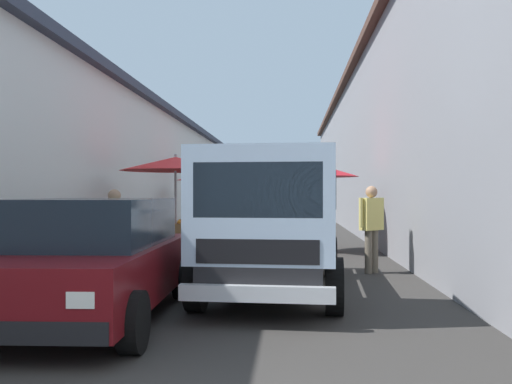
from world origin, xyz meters
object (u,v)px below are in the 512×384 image
Objects in this scene: delivery_truck at (270,228)px; vendor_by_crates at (114,229)px; hatchback_car at (92,258)px; vendor_in_shade at (371,223)px; fruit_stall_mid_lane at (216,180)px; fruit_stall_near_left at (315,187)px; fruit_stall_far_left at (177,176)px; parked_scooter at (146,250)px.

delivery_truck is 3.02m from vendor_by_crates.
vendor_by_crates is at bearing 62.34° from delivery_truck.
hatchback_car is 2.40m from delivery_truck.
fruit_stall_mid_lane is at bearing 25.57° from vendor_in_shade.
vendor_by_crates is at bearing 107.70° from vendor_in_shade.
fruit_stall_near_left reaches higher than vendor_in_shade.
vendor_in_shade is at bearing -120.10° from fruit_stall_far_left.
vendor_in_shade is (1.43, -4.49, 0.05)m from vendor_by_crates.
vendor_in_shade is (-8.82, -4.22, -1.03)m from fruit_stall_mid_lane.
fruit_stall_mid_lane is 1.05× the size of fruit_stall_far_left.
fruit_stall_mid_lane is at bearing -0.50° from fruit_stall_far_left.
fruit_stall_far_left reaches higher than hatchback_car.
parked_scooter is (3.70, 0.36, -0.29)m from hatchback_car.
fruit_stall_far_left is 1.14× the size of fruit_stall_near_left.
parked_scooter is (2.55, 2.44, -0.59)m from delivery_truck.
fruit_stall_mid_lane is at bearing 1.43° from hatchback_car.
delivery_truck is at bearing -136.24° from parked_scooter.
fruit_stall_far_left is at bearing 59.90° from vendor_in_shade.
delivery_truck is at bearing 147.39° from vendor_in_shade.
fruit_stall_far_left is at bearing 3.33° from hatchback_car.
fruit_stall_mid_lane reaches higher than vendor_by_crates.
hatchback_car is at bearing -174.51° from parked_scooter.
vendor_by_crates is (-4.99, 3.59, -0.76)m from fruit_stall_near_left.
fruit_stall_near_left is at bearing -35.73° from vendor_by_crates.
delivery_truck is at bearing -168.33° from fruit_stall_mid_lane.
vendor_in_shade is (2.84, -1.81, -0.08)m from delivery_truck.
fruit_stall_far_left is 4.05m from vendor_by_crates.
fruit_stall_near_left is 1.39× the size of parked_scooter.
hatchback_car is 2.39× the size of vendor_in_shade.
vendor_by_crates reaches higher than hatchback_car.
fruit_stall_far_left reaches higher than delivery_truck.
fruit_stall_mid_lane reaches higher than hatchback_car.
vendor_by_crates is (-10.25, 0.27, -1.08)m from fruit_stall_mid_lane.
hatchback_car is at bearing 158.31° from fruit_stall_near_left.
fruit_stall_mid_lane reaches higher than parked_scooter.
fruit_stall_mid_lane is at bearing 11.67° from delivery_truck.
fruit_stall_mid_lane is at bearing -1.51° from vendor_by_crates.
hatchback_car is 5.58m from vendor_in_shade.
hatchback_car is (-6.46, -0.38, -1.20)m from fruit_stall_far_left.
fruit_stall_far_left is 6.58m from hatchback_car.
fruit_stall_mid_lane is at bearing -0.22° from parked_scooter.
fruit_stall_near_left is 3.73m from vendor_in_shade.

